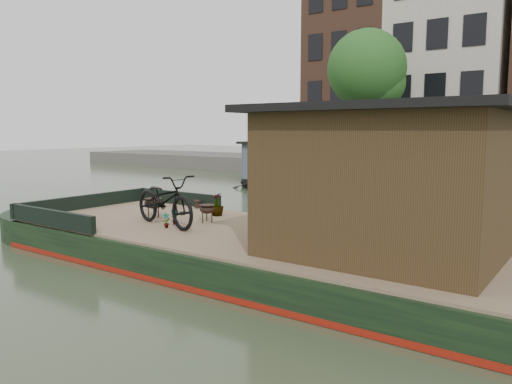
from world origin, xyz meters
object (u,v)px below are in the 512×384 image
Objects in this scene: cabin at (387,179)px; bicycle at (165,200)px; brazier_rear at (207,213)px; brazier_front at (153,208)px; dinghy at (262,182)px; potted_plant_a at (175,216)px.

cabin is 4.75m from bicycle.
bicycle is 1.01m from brazier_rear.
bicycle is (-4.67, -0.50, -0.67)m from cabin.
cabin is at bearing -4.45° from brazier_rear.
cabin is 5.77m from brazier_front.
dinghy is (-9.93, 10.60, -1.57)m from cabin.
cabin reaches higher than bicycle.
cabin is 1.90× the size of bicycle.
bicycle reaches higher than brazier_rear.
brazier_front is (-1.03, 0.34, 0.05)m from potted_plant_a.
cabin is 10.06× the size of brazier_rear.
bicycle reaches higher than brazier_front.
bicycle is 6.03× the size of potted_plant_a.
bicycle is at bearing -118.43° from brazier_rear.
bicycle is 5.30× the size of brazier_rear.
brazier_front reaches higher than dinghy.
cabin reaches higher than brazier_rear.
dinghy is (-4.25, 10.51, -0.56)m from brazier_front.
brazier_front is at bearing 179.07° from cabin.
dinghy is at bearing 112.03° from brazier_front.
brazier_front reaches higher than brazier_rear.
brazier_front is at bearing 161.60° from potted_plant_a.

